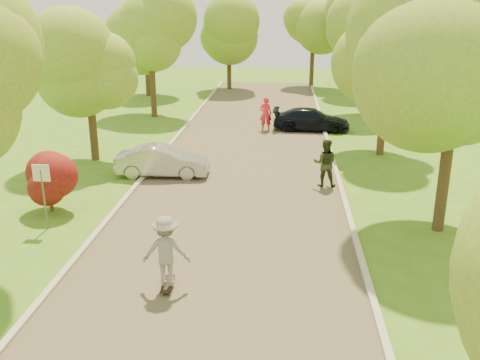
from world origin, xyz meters
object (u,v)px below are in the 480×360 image
(longboard, at_px, (168,284))
(skateboarder, at_px, (166,251))
(person_striped, at_px, (266,114))
(person_olive, at_px, (325,163))
(silver_sedan, at_px, (163,161))
(dark_sedan, at_px, (311,120))
(street_sign, at_px, (42,183))

(longboard, relative_size, skateboarder, 0.52)
(person_striped, relative_size, person_olive, 0.99)
(person_striped, bearing_deg, longboard, 80.51)
(silver_sedan, bearing_deg, dark_sedan, -37.90)
(skateboarder, bearing_deg, street_sign, -40.38)
(street_sign, height_order, dark_sedan, street_sign)
(dark_sedan, xyz_separation_m, person_olive, (0.11, -9.88, 0.33))
(silver_sedan, xyz_separation_m, dark_sedan, (6.60, 9.10, -0.01))
(skateboarder, bearing_deg, person_striped, -100.04)
(street_sign, xyz_separation_m, person_striped, (6.48, 14.73, -0.61))
(skateboarder, bearing_deg, silver_sedan, -81.05)
(street_sign, relative_size, skateboarder, 1.17)
(skateboarder, relative_size, person_striped, 0.97)
(longboard, relative_size, person_olive, 0.50)
(street_sign, height_order, skateboarder, street_sign)
(dark_sedan, xyz_separation_m, person_striped, (-2.62, -0.21, 0.32))
(dark_sedan, xyz_separation_m, longboard, (-4.41, -18.35, -0.53))
(silver_sedan, bearing_deg, person_olive, -98.61)
(longboard, bearing_deg, silver_sedan, -81.05)
(street_sign, relative_size, silver_sedan, 0.56)
(skateboarder, height_order, person_olive, skateboarder)
(person_striped, bearing_deg, street_sign, 62.39)
(silver_sedan, distance_m, skateboarder, 9.51)
(street_sign, height_order, person_striped, street_sign)
(street_sign, relative_size, longboard, 2.24)
(longboard, height_order, person_olive, person_olive)
(silver_sedan, relative_size, person_striped, 2.03)
(silver_sedan, bearing_deg, longboard, -168.61)
(street_sign, xyz_separation_m, dark_sedan, (9.10, 14.94, -0.93))
(street_sign, height_order, longboard, street_sign)
(street_sign, distance_m, silver_sedan, 6.42)
(dark_sedan, distance_m, longboard, 18.88)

